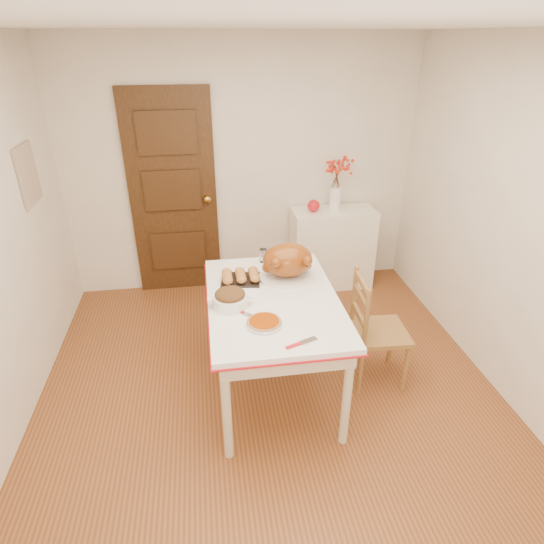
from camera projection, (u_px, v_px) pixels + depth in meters
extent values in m
cube|color=#5C3414|center=(273.00, 407.00, 3.38)|extent=(3.50, 4.00, 0.00)
cube|color=white|center=(274.00, 25.00, 2.23)|extent=(3.50, 4.00, 0.00)
cube|color=silver|center=(242.00, 170.00, 4.56)|extent=(3.50, 0.00, 2.50)
cube|color=silver|center=(531.00, 238.00, 3.04)|extent=(0.00, 4.00, 2.50)
cube|color=#412412|center=(173.00, 196.00, 4.54)|extent=(0.85, 0.06, 2.06)
cube|color=#BDB592|center=(28.00, 175.00, 3.50)|extent=(0.03, 0.35, 0.45)
cube|color=white|center=(332.00, 248.00, 4.87)|extent=(0.85, 0.38, 0.85)
sphere|color=red|center=(314.00, 206.00, 4.61)|extent=(0.13, 0.13, 0.13)
cylinder|color=#892E00|center=(264.00, 322.00, 2.89)|extent=(0.26, 0.26, 0.05)
cylinder|color=white|center=(263.00, 255.00, 3.68)|extent=(0.08, 0.08, 0.11)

